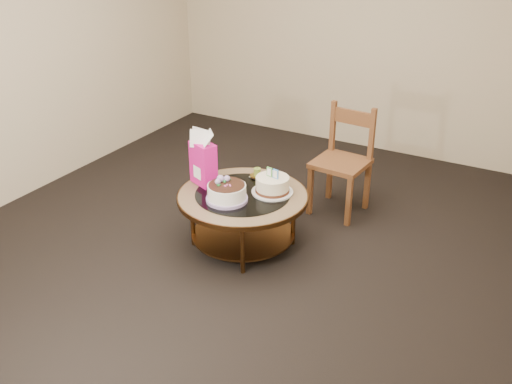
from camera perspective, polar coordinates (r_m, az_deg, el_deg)
The scene contains 8 objects.
ground at distance 4.64m, azimuth -1.28°, elevation -5.20°, with size 5.00×5.00×0.00m, color black.
room_walls at distance 4.04m, azimuth -1.51°, elevation 13.70°, with size 4.52×5.02×2.61m.
coffee_table at distance 4.45m, azimuth -1.33°, elevation -1.07°, with size 1.02×1.02×0.46m.
decorated_cake at distance 4.29m, azimuth -2.95°, elevation -0.11°, with size 0.32×0.32×0.18m.
cream_cake at distance 4.40m, azimuth 1.65°, elevation 0.69°, with size 0.32×0.32×0.20m.
gift_bag at distance 4.50m, azimuth -5.32°, elevation 3.41°, with size 0.25×0.22×0.45m.
pillar_candle at distance 4.66m, azimuth 0.12°, elevation 1.81°, with size 0.12×0.12×0.09m.
dining_chair at distance 5.00m, azimuth 8.67°, elevation 3.15°, with size 0.47×0.47×0.94m.
Camera 1 is at (2.01, -3.38, 2.45)m, focal length 40.00 mm.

